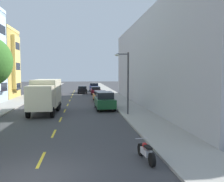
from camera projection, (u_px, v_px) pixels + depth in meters
name	position (u px, v px, depth m)	size (l,w,h in m)	color
ground_plane	(71.00, 98.00, 39.22)	(160.00, 160.00, 0.00)	#38383A
sidewalk_left	(21.00, 100.00, 36.42)	(3.20, 120.00, 0.14)	#99968E
sidewalk_right	(117.00, 99.00, 38.05)	(3.20, 120.00, 0.14)	#99968E
lane_centerline_dashes	(69.00, 102.00, 33.77)	(0.14, 47.20, 0.01)	yellow
apartment_block_opposite	(180.00, 62.00, 30.51)	(10.00, 36.00, 10.56)	#A8A8AD
street_lamp	(126.00, 78.00, 23.16)	(1.35, 0.28, 5.74)	#38383D
delivery_box_truck	(45.00, 94.00, 24.85)	(2.55, 7.07, 3.31)	beige
parked_hatchback_champagne	(44.00, 93.00, 40.07)	(1.85, 4.04, 1.50)	tan
parked_sedan_red	(49.00, 90.00, 46.59)	(1.84, 4.51, 1.43)	#AD1E1E
parked_sedan_burgundy	(96.00, 90.00, 46.99)	(1.82, 4.51, 1.43)	maroon
parked_wagon_orange	(100.00, 96.00, 35.03)	(1.95, 4.75, 1.50)	orange
parked_pickup_navy	(94.00, 87.00, 54.74)	(2.12, 5.34, 1.73)	navy
parked_sedan_white	(54.00, 88.00, 53.48)	(1.81, 4.50, 1.43)	silver
parked_suv_forest	(105.00, 100.00, 27.32)	(2.06, 4.84, 1.93)	#194C28
moving_black_sedan	(82.00, 89.00, 49.55)	(1.80, 4.50, 1.43)	black
parked_motorcycle	(146.00, 152.00, 11.29)	(0.62, 2.05, 0.90)	black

